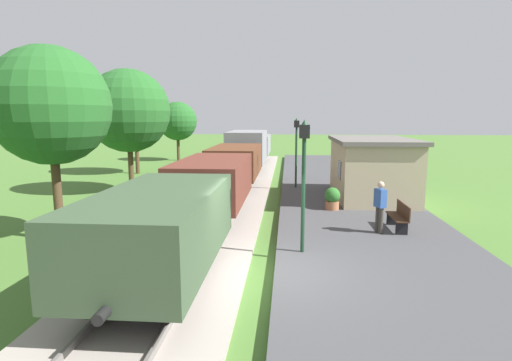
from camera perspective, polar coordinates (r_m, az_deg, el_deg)
name	(u,v)px	position (r m, az deg, el deg)	size (l,w,h in m)	color
ground_plane	(266,280)	(10.31, 1.48, -13.93)	(160.00, 160.00, 0.00)	#47702D
platform_slab	(398,279)	(10.59, 19.52, -13.08)	(6.00, 60.00, 0.25)	#424244
track_ballast	(172,274)	(10.67, -11.84, -12.95)	(3.80, 60.00, 0.12)	#9E9389
rail_near	(200,270)	(10.45, -7.98, -12.55)	(0.07, 60.00, 0.14)	slate
rail_far	(145,269)	(10.84, -15.60, -11.99)	(0.07, 60.00, 0.14)	slate
freight_train	(236,162)	(22.50, -2.85, 2.58)	(2.50, 32.60, 2.72)	#384C33
station_hut	(371,168)	(19.45, 16.12, 1.75)	(3.50, 5.80, 2.78)	tan
bench_near_hut	(399,216)	(14.33, 19.74, -4.78)	(0.42, 1.50, 0.91)	#422819
person_waiting	(380,205)	(13.64, 17.24, -3.35)	(0.37, 0.44, 1.71)	#38332D
potted_planter	(332,198)	(16.68, 10.81, -2.47)	(0.64, 0.64, 0.92)	#9E6642
lamp_post_near	(304,162)	(11.00, 6.83, 2.63)	(0.28, 0.28, 3.70)	#193823
lamp_post_far	(296,140)	(21.35, 5.78, 5.79)	(0.28, 0.28, 3.70)	#193823
tree_trackside_mid	(50,106)	(14.35, -27.24, 9.39)	(3.73, 3.73, 6.23)	#4C3823
tree_trackside_far	(128,111)	(22.15, -17.75, 9.41)	(4.32, 4.32, 6.47)	#4C3823
tree_field_left	(135,114)	(29.43, -16.84, 9.05)	(4.03, 4.03, 6.20)	#4C3823
tree_field_distant	(178,121)	(37.39, -11.12, 8.28)	(3.49, 3.49, 5.33)	#4C3823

